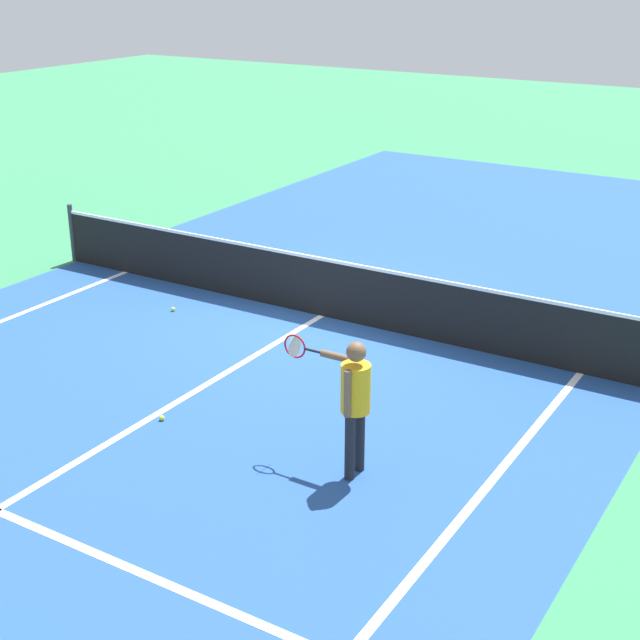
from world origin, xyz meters
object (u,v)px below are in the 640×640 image
at_px(tennis_ball_near_net, 173,309).
at_px(player_near, 353,394).
at_px(tennis_ball_mid_court, 162,418).
at_px(net, 322,286).

bearing_deg(tennis_ball_near_net, player_near, -29.87).
distance_m(player_near, tennis_ball_near_net, 5.69).
height_order(player_near, tennis_ball_mid_court, player_near).
xyz_separation_m(net, tennis_ball_near_net, (-2.13, -1.06, -0.46)).
height_order(net, tennis_ball_near_net, net).
xyz_separation_m(tennis_ball_near_net, tennis_ball_mid_court, (2.29, -2.95, 0.00)).
height_order(net, tennis_ball_mid_court, net).
relative_size(player_near, tennis_ball_near_net, 23.66).
bearing_deg(tennis_ball_near_net, net, 26.51).
relative_size(tennis_ball_near_net, tennis_ball_mid_court, 1.00).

